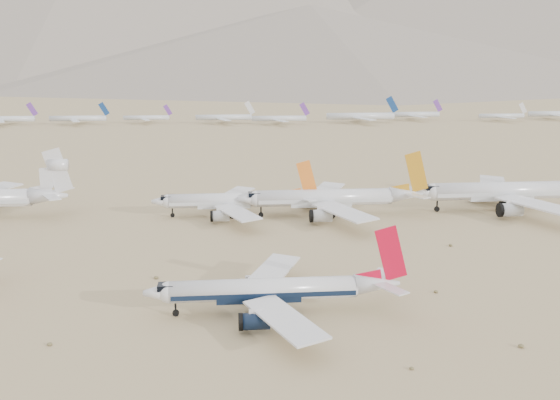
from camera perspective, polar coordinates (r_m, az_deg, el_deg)
name	(u,v)px	position (r m, az deg, el deg)	size (l,w,h in m)	color
ground	(312,300)	(118.63, 2.97, -9.14)	(7000.00, 7000.00, 0.00)	#8B7751
main_airliner	(275,290)	(111.53, -0.46, -8.21)	(44.35, 43.32, 15.65)	silver
row2_navy_widebody	(512,191)	(197.21, 20.43, 0.75)	(57.33, 56.06, 20.39)	silver
row2_gold_tail	(332,198)	(178.89, 4.80, 0.18)	(51.99, 50.85, 18.51)	silver
row2_orange_tail	(234,201)	(178.58, -4.22, -0.06)	(44.71, 43.74, 15.95)	silver
distant_storage_row	(335,116)	(438.25, 5.05, 7.63)	(662.99, 57.18, 16.07)	silver
mountain_range	(253,2)	(1764.92, -2.52, 17.67)	(7354.00, 3024.00, 470.00)	slate
foothills	(500,45)	(1325.20, 19.50, 13.20)	(4637.50, 1395.00, 155.00)	slate
desert_scrub	(432,386)	(91.96, 13.70, -16.23)	(261.14, 123.62, 0.65)	brown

